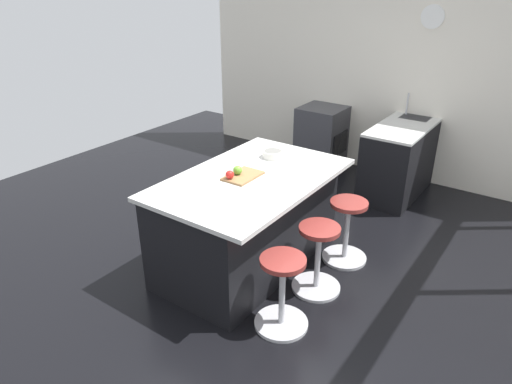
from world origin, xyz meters
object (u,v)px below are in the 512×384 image
at_px(apple_red, 230,175).
at_px(stool_by_window, 346,233).
at_px(stool_middle, 318,260).
at_px(apple_green, 238,170).
at_px(fruit_bowl, 273,154).
at_px(stool_near_camera, 282,295).
at_px(oven_range, 321,137).
at_px(kitchen_island, 248,220).
at_px(cutting_board, 243,176).

bearing_deg(apple_red, stool_by_window, 133.04).
bearing_deg(stool_middle, apple_green, -85.52).
xyz_separation_m(apple_green, fruit_bowl, (-0.58, -0.00, -0.02)).
height_order(stool_by_window, apple_red, apple_red).
height_order(apple_green, apple_red, apple_green).
bearing_deg(apple_green, apple_red, 0.91).
distance_m(stool_by_window, apple_red, 1.32).
bearing_deg(apple_green, stool_by_window, 128.32).
relative_size(stool_by_window, fruit_bowl, 3.12).
relative_size(stool_middle, stool_near_camera, 1.00).
bearing_deg(oven_range, apple_red, 11.22).
distance_m(oven_range, fruit_bowl, 2.29).
relative_size(oven_range, stool_middle, 1.36).
xyz_separation_m(stool_middle, apple_red, (0.18, -0.82, 0.68)).
height_order(apple_green, fruit_bowl, apple_green).
height_order(kitchen_island, stool_by_window, kitchen_island).
relative_size(kitchen_island, cutting_board, 5.18).
relative_size(apple_green, fruit_bowl, 0.40).
xyz_separation_m(oven_range, stool_middle, (2.67, 1.39, -0.13)).
height_order(oven_range, apple_red, apple_red).
distance_m(oven_range, cutting_board, 2.82).
relative_size(stool_by_window, apple_red, 8.32).
height_order(stool_near_camera, cutting_board, cutting_board).
distance_m(kitchen_island, stool_by_window, 0.98).
height_order(oven_range, stool_middle, oven_range).
bearing_deg(stool_by_window, apple_red, -46.96).
xyz_separation_m(stool_middle, cutting_board, (0.05, -0.78, 0.63)).
distance_m(cutting_board, fruit_bowl, 0.56).
xyz_separation_m(kitchen_island, fruit_bowl, (-0.51, -0.06, 0.50)).
relative_size(stool_by_window, stool_near_camera, 1.00).
height_order(kitchen_island, apple_green, apple_green).
relative_size(kitchen_island, stool_middle, 2.92).
distance_m(stool_by_window, stool_middle, 0.59).
xyz_separation_m(stool_by_window, fruit_bowl, (0.07, -0.82, 0.66)).
bearing_deg(stool_by_window, cutting_board, -50.88).
bearing_deg(fruit_bowl, cutting_board, 4.84).
bearing_deg(apple_red, stool_near_camera, 63.73).
relative_size(kitchen_island, stool_by_window, 2.92).
xyz_separation_m(oven_range, fruit_bowl, (2.15, 0.56, 0.53)).
xyz_separation_m(kitchen_island, stool_by_window, (-0.59, 0.76, -0.17)).
bearing_deg(stool_by_window, fruit_bowl, -84.94).
xyz_separation_m(apple_green, apple_red, (0.12, 0.00, -0.00)).
xyz_separation_m(oven_range, apple_green, (2.73, 0.56, 0.55)).
xyz_separation_m(stool_by_window, stool_near_camera, (1.17, 0.00, 0.00)).
bearing_deg(stool_near_camera, apple_green, -122.37).
bearing_deg(apple_red, apple_green, -179.09).
distance_m(oven_range, stool_near_camera, 3.54).
relative_size(stool_near_camera, apple_red, 8.32).
bearing_deg(stool_near_camera, fruit_bowl, -143.15).
xyz_separation_m(stool_by_window, apple_green, (0.65, -0.82, 0.69)).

